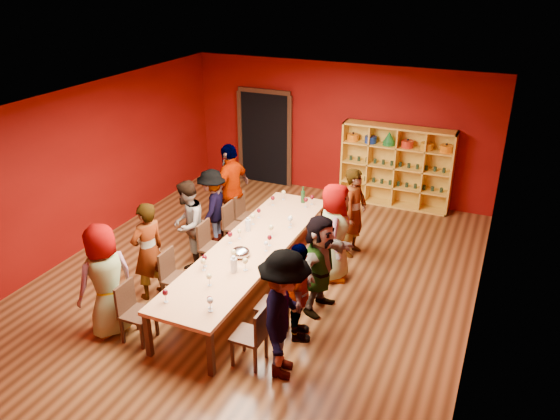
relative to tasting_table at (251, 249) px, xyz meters
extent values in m
cube|color=#512C15|center=(0.00, 0.00, -0.71)|extent=(7.10, 9.10, 0.02)
cube|color=#650705|center=(0.00, 4.51, 0.80)|extent=(7.10, 0.02, 3.00)
cube|color=#650705|center=(0.00, -4.51, 0.80)|extent=(7.10, 0.02, 3.00)
cube|color=#650705|center=(-3.51, 0.00, 0.80)|extent=(0.02, 9.10, 3.00)
cube|color=#650705|center=(3.51, 0.00, 0.80)|extent=(0.02, 9.10, 3.00)
cube|color=silver|center=(0.00, 0.00, 2.31)|extent=(7.10, 9.10, 0.02)
cube|color=tan|center=(0.00, 0.00, 0.02)|extent=(1.10, 4.50, 0.06)
cube|color=black|center=(-0.49, -2.17, -0.35)|extent=(0.08, 0.08, 0.69)
cube|color=black|center=(-0.49, 2.17, -0.35)|extent=(0.08, 0.08, 0.69)
cube|color=black|center=(0.49, -2.17, -0.35)|extent=(0.08, 0.08, 0.69)
cube|color=black|center=(0.49, 2.17, -0.35)|extent=(0.08, 0.08, 0.69)
cube|color=black|center=(-1.80, 4.44, 0.40)|extent=(1.20, 0.14, 2.20)
cube|color=black|center=(-1.80, 4.37, 1.55)|extent=(1.32, 0.06, 0.10)
cube|color=black|center=(-2.45, 4.37, 0.40)|extent=(0.10, 0.06, 2.20)
cube|color=black|center=(-1.15, 4.37, 0.40)|extent=(0.10, 0.06, 2.20)
cube|color=gold|center=(0.22, 4.28, 0.20)|extent=(0.04, 0.40, 1.80)
cube|color=gold|center=(2.58, 4.28, 0.20)|extent=(0.04, 0.40, 1.80)
cube|color=gold|center=(1.40, 4.28, 1.08)|extent=(2.40, 0.40, 0.04)
cube|color=gold|center=(1.40, 4.28, -0.68)|extent=(2.40, 0.40, 0.04)
cube|color=gold|center=(1.40, 4.47, 0.20)|extent=(2.40, 0.02, 1.80)
cube|color=gold|center=(1.40, 4.28, -0.25)|extent=(2.36, 0.38, 0.03)
cube|color=gold|center=(1.40, 4.28, 0.20)|extent=(2.36, 0.38, 0.03)
cube|color=gold|center=(1.40, 4.28, 0.65)|extent=(2.36, 0.38, 0.03)
cube|color=gold|center=(0.80, 4.28, 0.20)|extent=(0.03, 0.38, 1.76)
cube|color=gold|center=(1.40, 4.28, 0.20)|extent=(0.03, 0.38, 1.76)
cube|color=gold|center=(2.00, 4.28, 0.20)|extent=(0.03, 0.38, 1.76)
cylinder|color=orange|center=(0.40, 4.28, 0.74)|extent=(0.26, 0.26, 0.15)
sphere|color=black|center=(0.40, 4.28, 0.84)|extent=(0.05, 0.05, 0.05)
cylinder|color=navy|center=(0.80, 4.28, 0.74)|extent=(0.26, 0.26, 0.15)
sphere|color=black|center=(0.80, 4.28, 0.84)|extent=(0.05, 0.05, 0.05)
cylinder|color=#19672A|center=(1.20, 4.28, 0.71)|extent=(0.26, 0.26, 0.08)
cone|color=#19672A|center=(1.20, 4.28, 0.86)|extent=(0.24, 0.24, 0.22)
cylinder|color=red|center=(1.60, 4.28, 0.74)|extent=(0.26, 0.26, 0.15)
sphere|color=black|center=(1.60, 4.28, 0.84)|extent=(0.05, 0.05, 0.05)
cylinder|color=orange|center=(2.00, 4.28, 0.74)|extent=(0.26, 0.26, 0.15)
sphere|color=black|center=(2.00, 4.28, 0.84)|extent=(0.05, 0.05, 0.05)
cylinder|color=orange|center=(2.40, 4.28, 0.74)|extent=(0.26, 0.26, 0.15)
sphere|color=black|center=(2.40, 4.28, 0.84)|extent=(0.05, 0.05, 0.05)
cylinder|color=#1A301F|center=(0.38, 4.28, -0.18)|extent=(0.07, 0.07, 0.10)
cylinder|color=#1A301F|center=(0.56, 4.28, -0.18)|extent=(0.07, 0.07, 0.10)
cylinder|color=#1A301F|center=(0.75, 4.28, -0.18)|extent=(0.07, 0.07, 0.10)
cylinder|color=#1A301F|center=(0.93, 4.28, -0.18)|extent=(0.07, 0.07, 0.10)
cylinder|color=#1A301F|center=(1.12, 4.28, -0.18)|extent=(0.07, 0.07, 0.10)
cylinder|color=#1A301F|center=(1.30, 4.28, -0.18)|extent=(0.07, 0.07, 0.10)
cylinder|color=#1A301F|center=(1.49, 4.28, -0.18)|extent=(0.07, 0.07, 0.10)
cylinder|color=#1A301F|center=(1.67, 4.28, -0.18)|extent=(0.07, 0.07, 0.10)
cylinder|color=#1A301F|center=(1.86, 4.28, -0.18)|extent=(0.07, 0.07, 0.10)
cylinder|color=#1A301F|center=(2.04, 4.28, -0.18)|extent=(0.07, 0.07, 0.10)
cylinder|color=#1A301F|center=(2.23, 4.28, -0.18)|extent=(0.07, 0.07, 0.10)
cylinder|color=#1A301F|center=(2.42, 4.28, -0.18)|extent=(0.07, 0.07, 0.10)
cylinder|color=#1A301F|center=(0.38, 4.28, 0.27)|extent=(0.07, 0.07, 0.10)
cylinder|color=#1A301F|center=(0.56, 4.28, 0.27)|extent=(0.07, 0.07, 0.10)
cylinder|color=#1A301F|center=(0.75, 4.28, 0.27)|extent=(0.07, 0.07, 0.10)
cylinder|color=#1A301F|center=(0.93, 4.28, 0.27)|extent=(0.07, 0.07, 0.10)
cylinder|color=#1A301F|center=(1.12, 4.28, 0.27)|extent=(0.07, 0.07, 0.10)
cylinder|color=#1A301F|center=(1.30, 4.28, 0.27)|extent=(0.07, 0.07, 0.10)
cylinder|color=#1A301F|center=(1.49, 4.28, 0.27)|extent=(0.07, 0.07, 0.10)
cylinder|color=#1A301F|center=(1.67, 4.28, 0.27)|extent=(0.07, 0.07, 0.10)
cylinder|color=#1A301F|center=(1.86, 4.28, 0.27)|extent=(0.07, 0.07, 0.10)
cylinder|color=#1A301F|center=(2.04, 4.28, 0.27)|extent=(0.07, 0.07, 0.10)
cylinder|color=#1A301F|center=(2.23, 4.28, 0.27)|extent=(0.07, 0.07, 0.10)
cylinder|color=#1A301F|center=(2.42, 4.28, 0.27)|extent=(0.07, 0.07, 0.10)
cube|color=black|center=(-0.83, -1.93, -0.27)|extent=(0.42, 0.42, 0.04)
cube|color=black|center=(-1.02, -1.93, -0.03)|extent=(0.04, 0.40, 0.44)
cube|color=black|center=(-1.00, -2.10, -0.49)|extent=(0.04, 0.04, 0.41)
cube|color=black|center=(-0.66, -2.10, -0.49)|extent=(0.04, 0.04, 0.41)
cube|color=black|center=(-1.00, -1.76, -0.49)|extent=(0.04, 0.04, 0.41)
cube|color=black|center=(-0.66, -1.76, -0.49)|extent=(0.04, 0.04, 0.41)
imported|color=#121732|center=(-1.33, -1.93, 0.16)|extent=(0.74, 0.95, 1.72)
cube|color=black|center=(-0.83, -0.91, -0.27)|extent=(0.42, 0.42, 0.04)
cube|color=black|center=(-1.02, -0.91, -0.03)|extent=(0.04, 0.40, 0.44)
cube|color=black|center=(-1.00, -1.08, -0.49)|extent=(0.04, 0.04, 0.41)
cube|color=black|center=(-0.66, -1.08, -0.49)|extent=(0.04, 0.04, 0.41)
cube|color=black|center=(-1.00, -0.74, -0.49)|extent=(0.04, 0.04, 0.41)
cube|color=black|center=(-0.66, -0.74, -0.49)|extent=(0.04, 0.04, 0.41)
imported|color=silver|center=(-1.35, -0.91, 0.12)|extent=(0.60, 0.70, 1.64)
cube|color=black|center=(-0.83, 0.20, -0.27)|extent=(0.42, 0.42, 0.04)
cube|color=black|center=(-1.02, 0.20, -0.03)|extent=(0.04, 0.40, 0.44)
cube|color=black|center=(-1.00, 0.03, -0.49)|extent=(0.04, 0.04, 0.41)
cube|color=black|center=(-0.66, 0.03, -0.49)|extent=(0.04, 0.04, 0.41)
cube|color=black|center=(-1.00, 0.37, -0.49)|extent=(0.04, 0.04, 0.41)
cube|color=black|center=(-0.66, 0.37, -0.49)|extent=(0.04, 0.04, 0.41)
imported|color=#121733|center=(-1.33, 0.20, 0.09)|extent=(0.61, 0.85, 1.58)
cube|color=black|center=(-0.83, 1.08, -0.27)|extent=(0.42, 0.42, 0.04)
cube|color=black|center=(-1.02, 1.08, -0.03)|extent=(0.04, 0.40, 0.44)
cube|color=black|center=(-1.00, 0.91, -0.49)|extent=(0.04, 0.04, 0.41)
cube|color=black|center=(-0.66, 0.91, -0.49)|extent=(0.04, 0.04, 0.41)
cube|color=black|center=(-1.00, 1.25, -0.49)|extent=(0.04, 0.04, 0.41)
cube|color=black|center=(-0.66, 1.25, -0.49)|extent=(0.04, 0.04, 0.41)
imported|color=#515156|center=(-1.34, 1.08, 0.05)|extent=(0.56, 1.02, 1.49)
cube|color=black|center=(-0.83, 1.57, -0.27)|extent=(0.42, 0.42, 0.04)
cube|color=black|center=(-1.02, 1.57, -0.03)|extent=(0.04, 0.40, 0.44)
cube|color=black|center=(-1.00, 1.40, -0.49)|extent=(0.04, 0.04, 0.41)
cube|color=black|center=(-0.66, 1.40, -0.49)|extent=(0.04, 0.04, 0.41)
cube|color=black|center=(-1.00, 1.74, -0.49)|extent=(0.04, 0.04, 0.41)
cube|color=black|center=(-0.66, 1.74, -0.49)|extent=(0.04, 0.04, 0.41)
imported|color=#5A79B9|center=(-1.19, 1.57, 0.24)|extent=(0.60, 1.14, 1.88)
cube|color=black|center=(0.83, -1.73, -0.27)|extent=(0.42, 0.42, 0.04)
cube|color=black|center=(1.02, -1.73, -0.03)|extent=(0.04, 0.40, 0.44)
cube|color=black|center=(0.66, -1.90, -0.49)|extent=(0.04, 0.04, 0.41)
cube|color=black|center=(1.00, -1.90, -0.49)|extent=(0.04, 0.04, 0.41)
cube|color=black|center=(0.66, -1.56, -0.49)|extent=(0.04, 0.04, 0.41)
cube|color=black|center=(1.00, -1.56, -0.49)|extent=(0.04, 0.04, 0.41)
imported|color=beige|center=(1.34, -1.73, 0.20)|extent=(0.72, 1.24, 1.80)
cube|color=black|center=(0.83, -0.98, -0.27)|extent=(0.42, 0.42, 0.04)
cube|color=black|center=(1.02, -0.98, -0.03)|extent=(0.04, 0.40, 0.44)
cube|color=black|center=(0.66, -1.15, -0.49)|extent=(0.04, 0.04, 0.41)
cube|color=black|center=(1.00, -1.15, -0.49)|extent=(0.04, 0.04, 0.41)
cube|color=black|center=(0.66, -0.81, -0.49)|extent=(0.04, 0.04, 0.41)
cube|color=black|center=(1.00, -0.81, -0.49)|extent=(0.04, 0.04, 0.41)
imported|color=#141637|center=(1.22, -0.98, 0.06)|extent=(0.73, 0.97, 1.51)
cube|color=black|center=(0.83, -0.18, -0.27)|extent=(0.42, 0.42, 0.04)
cube|color=black|center=(1.02, -0.18, -0.03)|extent=(0.04, 0.40, 0.44)
cube|color=black|center=(0.66, -0.35, -0.49)|extent=(0.04, 0.04, 0.41)
cube|color=black|center=(1.00, -0.35, -0.49)|extent=(0.04, 0.04, 0.41)
cube|color=black|center=(0.66, -0.01, -0.49)|extent=(0.04, 0.04, 0.41)
cube|color=black|center=(1.00, -0.01, -0.49)|extent=(0.04, 0.04, 0.41)
imported|color=#121633|center=(1.26, -0.18, 0.10)|extent=(0.65, 1.53, 1.60)
cube|color=black|center=(0.83, 0.80, -0.27)|extent=(0.42, 0.42, 0.04)
cube|color=black|center=(1.02, 0.80, -0.03)|extent=(0.04, 0.40, 0.44)
cube|color=black|center=(0.66, 0.63, -0.49)|extent=(0.04, 0.04, 0.41)
cube|color=black|center=(1.00, 0.63, -0.49)|extent=(0.04, 0.04, 0.41)
cube|color=black|center=(0.66, 0.97, -0.49)|extent=(0.04, 0.04, 0.41)
cube|color=black|center=(1.00, 0.97, -0.49)|extent=(0.04, 0.04, 0.41)
imported|color=#141D38|center=(1.15, 0.80, 0.16)|extent=(0.67, 0.93, 1.72)
cube|color=black|center=(0.83, 1.76, -0.27)|extent=(0.42, 0.42, 0.04)
cube|color=black|center=(1.02, 1.76, -0.03)|extent=(0.04, 0.40, 0.44)
cube|color=black|center=(0.66, 1.59, -0.49)|extent=(0.04, 0.04, 0.41)
cube|color=black|center=(1.00, 1.59, -0.49)|extent=(0.04, 0.04, 0.41)
cube|color=black|center=(0.66, 1.93, -0.49)|extent=(0.04, 0.04, 0.41)
cube|color=black|center=(1.00, 1.93, -0.49)|extent=(0.04, 0.04, 0.41)
imported|color=#121833|center=(1.21, 1.76, 0.13)|extent=(0.52, 0.66, 1.66)
cylinder|color=silver|center=(-0.34, 1.63, 0.05)|extent=(0.06, 0.06, 0.01)
cylinder|color=silver|center=(-0.34, 1.63, 0.11)|extent=(0.01, 0.01, 0.11)
ellipsoid|color=#45070F|center=(-0.34, 1.63, 0.20)|extent=(0.08, 0.08, 0.09)
cylinder|color=silver|center=(0.28, -1.78, 0.05)|extent=(0.06, 0.06, 0.01)
cylinder|color=silver|center=(0.28, -1.78, 0.11)|extent=(0.01, 0.01, 0.10)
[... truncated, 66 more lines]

